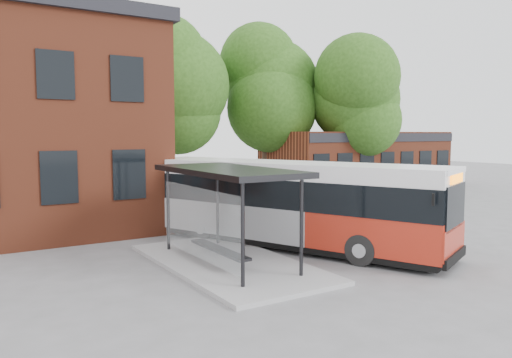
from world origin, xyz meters
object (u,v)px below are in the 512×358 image
bicycle_4 (341,188)px  bicycle_6 (358,187)px  bicycle_1 (331,189)px  bus_shelter (228,216)px  city_bus (284,204)px  bicycle_3 (329,189)px  bicycle_0 (312,191)px  bicycle_7 (376,187)px  bicycle_2 (337,190)px

bicycle_4 → bicycle_6: (1.81, 0.32, -0.09)m
bicycle_1 → bus_shelter: bearing=118.2°
bicycle_4 → city_bus: bearing=137.4°
bicycle_1 → bicycle_3: (0.14, 0.35, -0.09)m
bicycle_4 → bicycle_6: 1.84m
bicycle_0 → bicycle_7: 4.52m
bicycle_0 → bicycle_1: bearing=-122.4°
city_bus → bicycle_3: city_bus is taller
city_bus → bicycle_1: (10.00, 9.13, -0.92)m
bus_shelter → bicycle_1: bus_shelter is taller
bicycle_1 → bicycle_3: size_ratio=1.21×
bicycle_1 → bicycle_2: (0.36, -0.22, -0.07)m
city_bus → bicycle_4: (11.12, 9.50, -0.95)m
bicycle_3 → bicycle_1: bearing=142.9°
bicycle_3 → bicycle_6: 2.81m
bicycle_1 → bicycle_4: (1.13, 0.37, -0.03)m
bus_shelter → city_bus: bus_shelter is taller
bicycle_4 → bicycle_7: (2.35, -0.71, -0.04)m
bicycle_1 → bicycle_6: bicycle_1 is taller
bicycle_7 → bus_shelter: bearing=141.4°
city_bus → bicycle_4: 14.66m
bicycle_1 → bicycle_0: bearing=42.6°
bicycle_1 → bicycle_2: bearing=-132.0°
bicycle_3 → bicycle_4: bicycle_4 is taller
bicycle_0 → bicycle_3: bicycle_3 is taller
bicycle_0 → bicycle_3: (1.06, -0.34, 0.04)m
city_bus → bicycle_4: city_bus is taller
bicycle_4 → bicycle_7: size_ratio=1.25×
city_bus → bicycle_0: (9.07, 9.82, -1.05)m
city_bus → bicycle_0: city_bus is taller
bicycle_1 → bicycle_3: bearing=-32.3°
bicycle_6 → bicycle_7: bicycle_7 is taller
bicycle_0 → bicycle_4: size_ratio=0.80×
bicycle_2 → bicycle_7: (3.12, -0.13, -0.01)m
city_bus → bicycle_3: (10.14, 9.48, -1.01)m
bus_shelter → bicycle_7: bearing=31.5°
bicycle_3 → bicycle_2: bearing=-174.4°
bicycle_7 → bicycle_1: bearing=104.3°
bicycle_0 → bicycle_1: 1.16m
city_bus → bicycle_7: size_ratio=7.47×
bicycle_2 → bicycle_6: (2.57, 0.91, -0.06)m
bus_shelter → bicycle_7: 19.27m
bicycle_1 → bicycle_3: bicycle_1 is taller
bicycle_3 → bicycle_7: 3.41m
city_bus → bicycle_0: bearing=24.2°
bus_shelter → bicycle_3: (13.07, 10.75, -1.01)m
bicycle_4 → bicycle_6: size_ratio=1.22×
city_bus → bicycle_0: 13.41m
city_bus → bicycle_2: (10.35, 8.91, -0.98)m
city_bus → bicycle_7: (13.47, 8.78, -0.99)m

